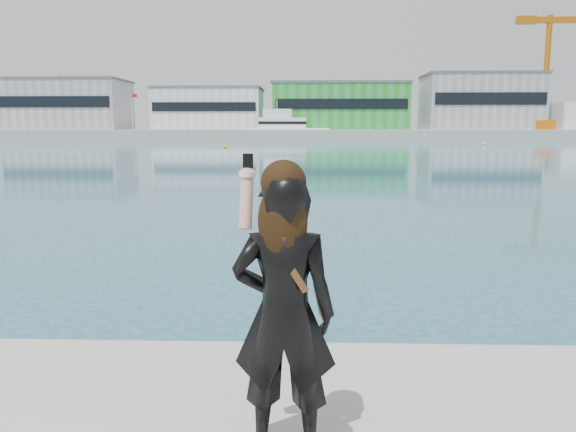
% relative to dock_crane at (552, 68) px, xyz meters
% --- Properties ---
extents(far_quay, '(320.00, 40.00, 2.00)m').
position_rel_dock_crane_xyz_m(far_quay, '(-53.20, 8.00, -14.07)').
color(far_quay, '#9E9E99').
rests_on(far_quay, ground).
extents(warehouse_grey_left, '(26.52, 16.36, 11.50)m').
position_rel_dock_crane_xyz_m(warehouse_grey_left, '(-108.20, 5.98, -7.30)').
color(warehouse_grey_left, gray).
rests_on(warehouse_grey_left, far_quay).
extents(warehouse_white, '(24.48, 15.35, 9.50)m').
position_rel_dock_crane_xyz_m(warehouse_white, '(-75.20, 5.98, -8.31)').
color(warehouse_white, silver).
rests_on(warehouse_white, far_quay).
extents(warehouse_green, '(30.60, 16.36, 10.50)m').
position_rel_dock_crane_xyz_m(warehouse_green, '(-45.20, 5.98, -7.81)').
color(warehouse_green, green).
rests_on(warehouse_green, far_quay).
extents(warehouse_grey_right, '(25.50, 15.35, 12.50)m').
position_rel_dock_crane_xyz_m(warehouse_grey_right, '(-13.20, 5.98, -6.80)').
color(warehouse_grey_right, gray).
rests_on(warehouse_grey_right, far_quay).
extents(dock_crane, '(23.00, 4.00, 24.00)m').
position_rel_dock_crane_xyz_m(dock_crane, '(0.00, 0.00, 0.00)').
color(dock_crane, orange).
rests_on(dock_crane, far_quay).
extents(flagpole_left, '(1.28, 0.16, 8.00)m').
position_rel_dock_crane_xyz_m(flagpole_left, '(-91.11, -1.00, -8.53)').
color(flagpole_left, silver).
rests_on(flagpole_left, far_quay).
extents(flagpole_right, '(1.28, 0.16, 8.00)m').
position_rel_dock_crane_xyz_m(flagpole_right, '(-31.11, -1.00, -8.53)').
color(flagpole_right, silver).
rests_on(flagpole_right, far_quay).
extents(motor_yacht, '(18.23, 7.16, 8.28)m').
position_rel_dock_crane_xyz_m(motor_yacht, '(-57.50, -5.48, -12.74)').
color(motor_yacht, white).
rests_on(motor_yacht, ground).
extents(buoy_near, '(0.50, 0.50, 0.50)m').
position_rel_dock_crane_xyz_m(buoy_near, '(-26.78, -42.60, -15.07)').
color(buoy_near, yellow).
rests_on(buoy_near, ground).
extents(buoy_far, '(0.50, 0.50, 0.50)m').
position_rel_dock_crane_xyz_m(buoy_far, '(-68.83, -29.24, -15.07)').
color(buoy_far, yellow).
rests_on(buoy_far, ground).
extents(buoy_extra, '(0.50, 0.50, 0.50)m').
position_rel_dock_crane_xyz_m(buoy_extra, '(-63.17, -53.70, -15.07)').
color(buoy_extra, yellow).
rests_on(buoy_extra, ground).
extents(woman, '(0.60, 0.41, 1.69)m').
position_rel_dock_crane_xyz_m(woman, '(-52.87, -122.61, -13.41)').
color(woman, black).
rests_on(woman, near_quay).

